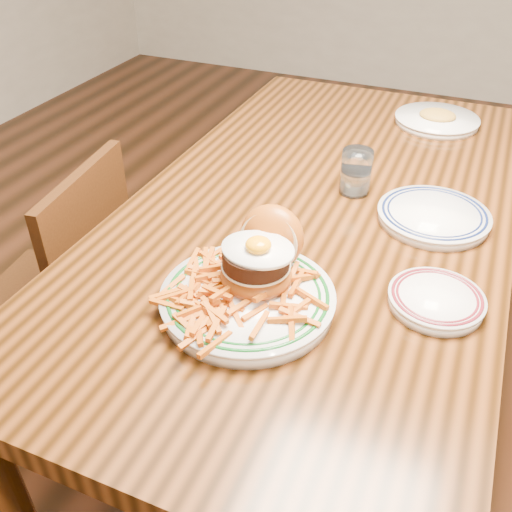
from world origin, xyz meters
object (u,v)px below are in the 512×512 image
at_px(main_plate, 252,283).
at_px(side_plate, 436,299).
at_px(table, 319,235).
at_px(chair_left, 67,293).

xyz_separation_m(main_plate, side_plate, (0.31, 0.12, -0.03)).
xyz_separation_m(table, chair_left, (-0.64, -0.21, -0.23)).
height_order(chair_left, side_plate, chair_left).
bearing_deg(table, main_plate, -91.70).
xyz_separation_m(chair_left, side_plate, (0.94, -0.06, 0.33)).
height_order(chair_left, main_plate, main_plate).
distance_m(chair_left, side_plate, 0.99).
bearing_deg(main_plate, side_plate, 20.46).
bearing_deg(main_plate, table, 88.42).
relative_size(main_plate, side_plate, 1.88).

